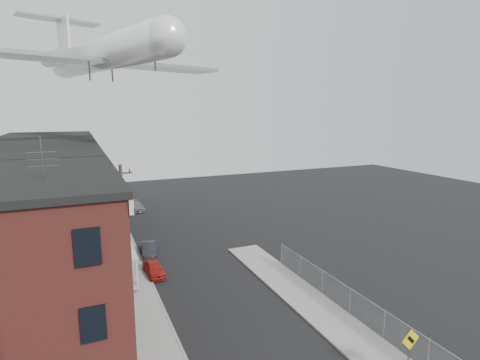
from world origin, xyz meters
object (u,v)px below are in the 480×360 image
object	(u,v)px
car_near	(154,268)
utility_pole	(123,217)
airplane	(101,54)
street_tree	(116,204)
car_mid	(149,249)
car_far	(136,206)
warning_sign	(410,346)

from	to	relation	value
car_near	utility_pole	bearing A→B (deg)	134.70
airplane	car_near	bearing A→B (deg)	-78.29
car_near	airplane	size ratio (longest dim) A/B	0.13
airplane	utility_pole	bearing A→B (deg)	-88.40
street_tree	utility_pole	bearing A→B (deg)	-91.89
utility_pole	car_mid	world-z (taller)	utility_pole
utility_pole	street_tree	distance (m)	10.00
airplane	car_mid	bearing A→B (deg)	-67.58
car_near	car_far	bearing A→B (deg)	81.72
car_near	car_far	world-z (taller)	car_far
warning_sign	car_near	xyz separation A→B (m)	(-9.20, 17.26, -1.31)
utility_pole	airplane	size ratio (longest dim) A/B	0.35
warning_sign	utility_pole	bearing A→B (deg)	120.48
utility_pole	car_far	xyz separation A→B (m)	(3.65, 19.76, -4.09)
car_far	car_mid	bearing A→B (deg)	-99.83
car_near	car_mid	bearing A→B (deg)	81.33
utility_pole	car_far	distance (m)	20.51
car_mid	warning_sign	bearing A→B (deg)	-60.36
car_far	car_near	bearing A→B (deg)	-99.94
utility_pole	street_tree	size ratio (longest dim) A/B	1.73
car_near	car_mid	size ratio (longest dim) A/B	0.94
warning_sign	car_mid	size ratio (longest dim) A/B	0.78
warning_sign	utility_pole	world-z (taller)	utility_pole
car_mid	utility_pole	bearing A→B (deg)	-123.42
car_near	airplane	world-z (taller)	airplane
street_tree	airplane	world-z (taller)	airplane
utility_pole	airplane	bearing A→B (deg)	91.60
utility_pole	car_near	size ratio (longest dim) A/B	2.67
street_tree	airplane	distance (m)	15.19
street_tree	car_mid	world-z (taller)	street_tree
car_near	car_far	distance (m)	21.59
warning_sign	utility_pole	xyz separation A→B (m)	(-11.20, 19.03, 2.79)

